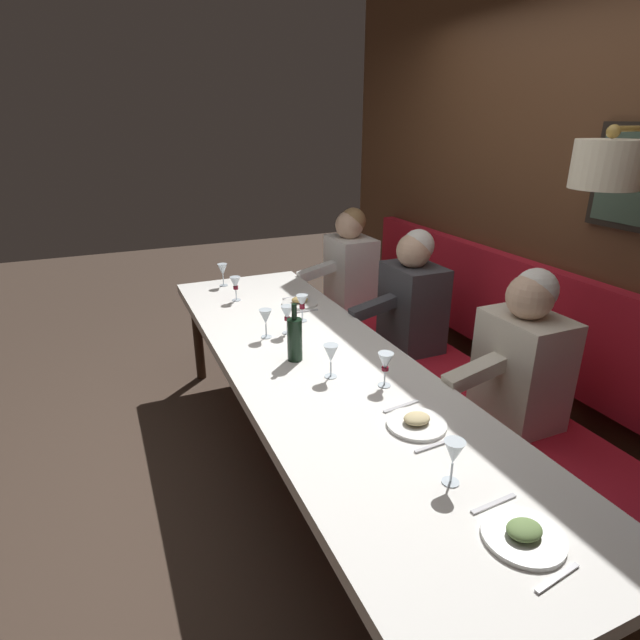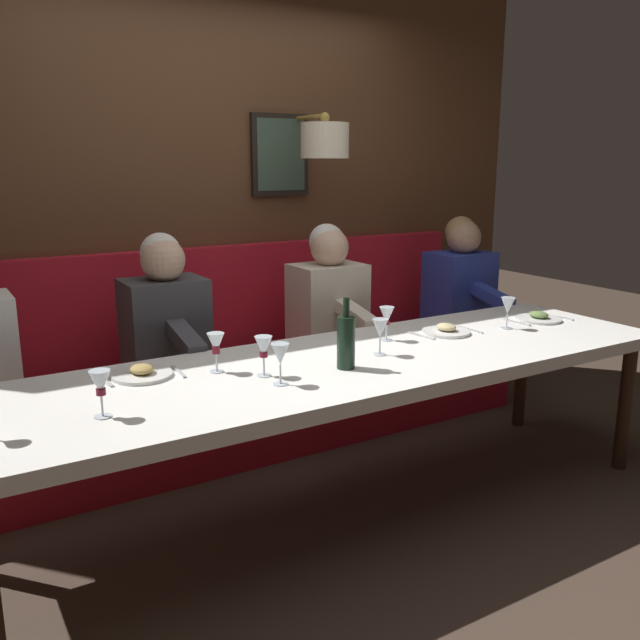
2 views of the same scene
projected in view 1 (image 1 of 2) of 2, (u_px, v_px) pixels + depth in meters
The scene contains 19 objects.
ground_plane at pixel (320, 482), 2.83m from camera, with size 12.00×12.00×0.00m, color #423328.
dining_table at pixel (320, 372), 2.58m from camera, with size 0.90×3.20×0.74m.
banquette_bench at pixel (455, 413), 3.08m from camera, with size 0.52×3.40×0.45m, color red.
back_wall_panel at pixel (558, 218), 2.87m from camera, with size 0.59×4.60×2.90m.
diner_near at pixel (523, 354), 2.48m from camera, with size 0.60×0.40×0.79m.
diner_middle at pixel (412, 295), 3.31m from camera, with size 0.60×0.40×0.79m.
diner_far at pixel (350, 262), 4.07m from camera, with size 0.60×0.40×0.79m.
place_setting_0 at pixel (300, 302), 3.36m from camera, with size 0.24×0.32×0.05m.
place_setting_1 at pixel (417, 423), 2.03m from camera, with size 0.24×0.32×0.05m.
place_setting_2 at pixel (523, 535), 1.48m from camera, with size 0.24×0.32×0.05m.
wine_glass_0 at pixel (385, 363), 2.30m from camera, with size 0.07×0.07×0.16m.
wine_glass_1 at pixel (331, 354), 2.38m from camera, with size 0.07×0.07×0.16m.
wine_glass_2 at pixel (223, 270), 3.69m from camera, with size 0.07×0.07×0.16m.
wine_glass_3 at pixel (266, 318), 2.81m from camera, with size 0.07×0.07×0.16m.
wine_glass_4 at pixel (235, 284), 3.39m from camera, with size 0.07×0.07×0.16m.
wine_glass_5 at pixel (454, 453), 1.67m from camera, with size 0.07×0.07×0.16m.
wine_glass_6 at pixel (287, 314), 2.87m from camera, with size 0.07×0.07×0.16m.
wine_glass_7 at pixel (302, 303), 3.04m from camera, with size 0.07×0.07×0.16m.
wine_bottle at pixel (295, 339), 2.55m from camera, with size 0.08×0.08×0.30m.
Camera 1 is at (-0.92, -2.11, 1.88)m, focal length 28.68 mm.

